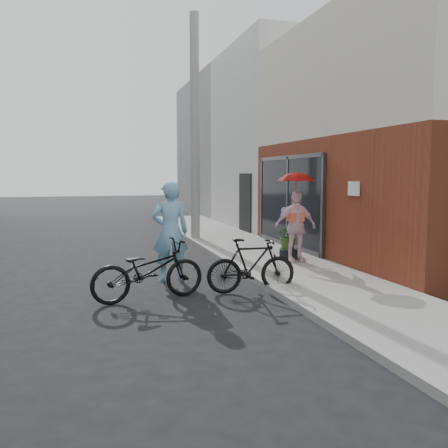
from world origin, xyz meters
name	(u,v)px	position (x,y,z in m)	size (l,w,h in m)	color
ground	(210,286)	(0.00, 0.00, 0.00)	(80.00, 80.00, 0.00)	black
sidewalk	(273,260)	(2.10, 2.00, 0.06)	(2.20, 24.00, 0.12)	gray
curb	(227,262)	(0.94, 2.00, 0.06)	(0.12, 24.00, 0.12)	#9E9E99
plaster_building	(325,140)	(7.20, 9.00, 3.50)	(8.00, 6.00, 7.00)	silver
east_building_far	(263,149)	(7.20, 16.00, 3.50)	(8.00, 8.00, 7.00)	gray
utility_pole	(195,129)	(1.10, 6.00, 3.50)	(0.28, 0.28, 7.00)	#9E9E99
officer	(170,232)	(-0.63, 0.68, 0.99)	(0.72, 0.47, 1.98)	#80BCE4
bike_left	(148,270)	(-1.25, -0.67, 0.51)	(0.68, 1.94, 1.02)	black
bike_right	(251,265)	(0.60, -0.64, 0.49)	(0.46, 1.64, 0.98)	black
kimono_woman	(295,226)	(2.37, 1.32, 0.93)	(0.95, 0.40, 1.62)	#F6CEDA
parasol	(296,175)	(2.37, 1.32, 2.09)	(0.80, 0.80, 0.70)	red
planter	(289,254)	(2.40, 1.75, 0.23)	(0.43, 0.43, 0.23)	black
potted_plant	(289,235)	(2.40, 1.75, 0.67)	(0.59, 0.51, 0.65)	#325723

